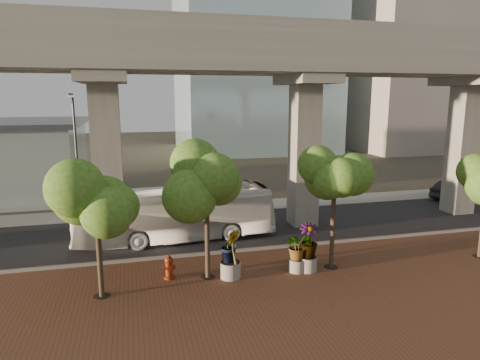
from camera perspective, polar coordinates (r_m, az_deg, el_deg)
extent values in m
plane|color=#343025|center=(25.03, -2.86, -8.21)|extent=(160.00, 160.00, 0.00)
cube|color=brown|center=(17.88, 2.51, -16.37)|extent=(70.00, 13.00, 0.06)
cube|color=black|center=(26.89, -3.72, -6.79)|extent=(90.00, 8.00, 0.04)
cube|color=gray|center=(23.17, -1.86, -9.61)|extent=(70.00, 0.25, 0.16)
cube|color=gray|center=(32.09, -5.56, -3.83)|extent=(90.00, 3.00, 0.06)
cube|color=gray|center=(24.12, -3.31, 16.38)|extent=(72.00, 2.40, 1.80)
cube|color=gray|center=(27.25, -4.66, 15.76)|extent=(72.00, 2.40, 1.80)
cube|color=gray|center=(23.22, -2.79, 20.08)|extent=(72.00, 0.12, 1.00)
cube|color=gray|center=(28.48, -5.11, 18.38)|extent=(72.00, 0.12, 1.00)
cube|color=#9C988C|center=(73.03, 22.00, 13.25)|extent=(18.00, 16.00, 24.00)
imported|color=silver|center=(25.09, -8.58, -4.46)|extent=(11.53, 3.12, 3.19)
imported|color=black|center=(38.99, 26.41, -1.25)|extent=(4.58, 3.04, 1.42)
cylinder|color=maroon|center=(20.38, -9.40, -12.65)|extent=(0.50, 0.50, 0.11)
cylinder|color=maroon|center=(20.23, -9.43, -11.60)|extent=(0.34, 0.34, 0.81)
sphere|color=maroon|center=(20.07, -9.47, -10.53)|extent=(0.39, 0.39, 0.39)
cylinder|color=maroon|center=(20.01, -9.49, -10.05)|extent=(0.11, 0.11, 0.14)
cylinder|color=maroon|center=(20.20, -9.44, -11.41)|extent=(0.56, 0.22, 0.22)
cylinder|color=#9B948C|center=(20.94, 7.59, -11.18)|extent=(0.79, 0.79, 0.62)
imported|color=#2F6019|center=(20.59, 7.66, -8.68)|extent=(1.76, 1.76, 1.32)
cylinder|color=#ABA29A|center=(21.08, 9.00, -10.96)|extent=(0.89, 0.89, 0.69)
imported|color=#2F6019|center=(20.67, 9.10, -7.97)|extent=(2.18, 2.18, 1.63)
cylinder|color=#A6A296|center=(20.10, -1.30, -11.86)|extent=(0.96, 0.96, 0.75)
imported|color=#2F6019|center=(19.67, -1.31, -8.71)|extent=(2.13, 2.13, 1.60)
cylinder|color=#463828|center=(18.77, -18.21, -9.97)|extent=(0.22, 0.22, 3.29)
cylinder|color=black|center=(19.41, -17.91, -14.49)|extent=(0.70, 0.70, 0.01)
cylinder|color=#463828|center=(19.69, -4.38, -8.13)|extent=(0.22, 0.22, 3.48)
cylinder|color=black|center=(20.33, -4.30, -12.75)|extent=(0.70, 0.70, 0.01)
cylinder|color=#463828|center=(21.16, 12.23, -6.53)|extent=(0.22, 0.22, 3.79)
cylinder|color=black|center=(21.80, 12.02, -11.27)|extent=(0.70, 0.70, 0.01)
cylinder|color=black|center=(25.84, 29.29, -8.90)|extent=(0.70, 0.70, 0.01)
cylinder|color=#2E2E33|center=(29.80, -20.90, 2.54)|extent=(0.15, 0.15, 8.34)
cube|color=#2E2E33|center=(29.00, -21.59, 10.55)|extent=(0.16, 1.04, 0.16)
cube|color=silver|center=(28.49, -21.70, 10.34)|extent=(0.42, 0.21, 0.13)
cylinder|color=#29292D|center=(31.95, 9.58, 4.37)|extent=(0.16, 0.16, 9.14)
cube|color=#29292D|center=(31.23, 10.29, 12.61)|extent=(0.17, 1.14, 0.17)
cube|color=silver|center=(30.70, 10.73, 12.41)|extent=(0.46, 0.23, 0.14)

